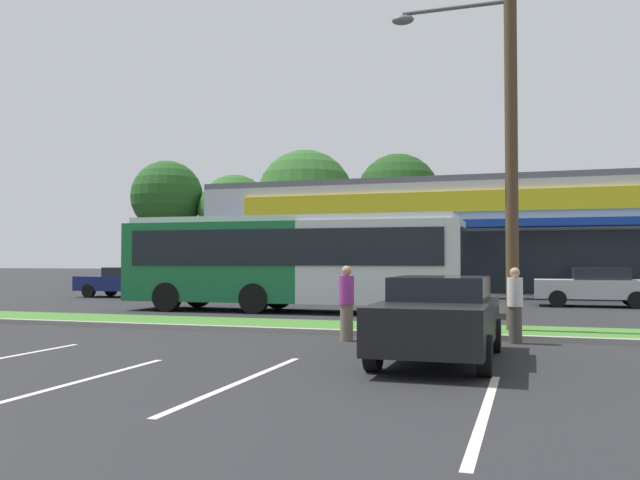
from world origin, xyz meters
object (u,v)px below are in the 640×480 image
(car_3, at_px, (596,286))
(pedestrian_near_bench, at_px, (515,305))
(car_4, at_px, (440,316))
(car_0, at_px, (127,282))
(city_bus, at_px, (291,260))
(pedestrian_by_pole, at_px, (347,303))
(utility_pole, at_px, (505,88))

(car_3, relative_size, pedestrian_near_bench, 2.71)
(car_3, bearing_deg, car_4, 76.14)
(car_0, height_order, pedestrian_near_bench, pedestrian_near_bench)
(city_bus, distance_m, pedestrian_by_pole, 8.53)
(car_4, bearing_deg, car_3, 166.14)
(car_0, relative_size, car_4, 1.02)
(city_bus, bearing_deg, car_0, 148.56)
(city_bus, relative_size, car_0, 2.51)
(city_bus, xyz_separation_m, pedestrian_near_bench, (7.54, -6.79, -0.96))
(utility_pole, relative_size, car_0, 2.36)
(car_0, bearing_deg, utility_pole, 147.73)
(city_bus, xyz_separation_m, car_0, (-10.49, 6.07, -1.02))
(car_4, distance_m, pedestrian_near_bench, 3.17)
(utility_pole, relative_size, city_bus, 0.94)
(car_0, xyz_separation_m, car_4, (16.82, -15.79, 0.02))
(city_bus, distance_m, car_3, 11.78)
(car_0, distance_m, car_4, 23.07)
(city_bus, height_order, pedestrian_near_bench, city_bus)
(utility_pole, xyz_separation_m, pedestrian_near_bench, (0.22, -1.62, -5.06))
(utility_pole, relative_size, pedestrian_near_bench, 6.87)
(city_bus, relative_size, car_3, 2.69)
(pedestrian_near_bench, bearing_deg, city_bus, -73.81)
(car_0, xyz_separation_m, pedestrian_near_bench, (18.02, -12.86, 0.06))
(utility_pole, distance_m, pedestrian_by_pole, 6.45)
(city_bus, distance_m, car_0, 12.16)
(car_4, xyz_separation_m, pedestrian_near_bench, (1.20, 2.94, 0.04))
(pedestrian_near_bench, bearing_deg, car_4, 35.93)
(car_3, xyz_separation_m, pedestrian_near_bench, (-2.64, -12.64, 0.04))
(car_4, bearing_deg, city_bus, -146.93)
(city_bus, bearing_deg, car_3, 28.51)
(city_bus, bearing_deg, utility_pole, -36.64)
(city_bus, height_order, pedestrian_by_pole, city_bus)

